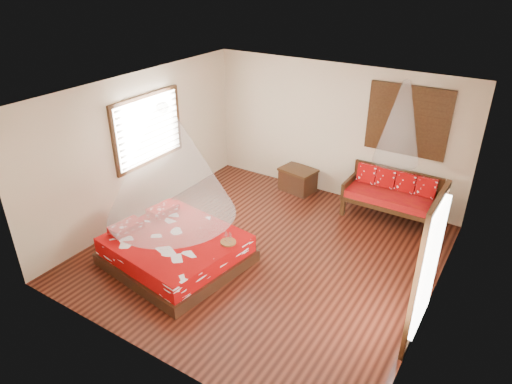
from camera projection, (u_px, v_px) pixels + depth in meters
room at (265, 181)px, 7.33m from camera, size 5.54×5.54×2.84m
bed at (175, 249)px, 7.63m from camera, size 2.32×2.15×0.64m
daybed at (392, 194)px, 8.84m from camera, size 1.75×0.78×0.94m
storage_chest at (298, 180)px, 9.99m from camera, size 0.83×0.66×0.52m
shutter_panel at (407, 121)px, 8.46m from camera, size 1.52×0.06×1.32m
window_left at (148, 129)px, 8.63m from camera, size 0.10×1.74×1.34m
glazed_door at (424, 272)px, 5.74m from camera, size 0.08×1.02×2.16m
wine_tray at (228, 240)px, 7.33m from camera, size 0.26×0.26×0.21m
mosquito_net_main at (168, 162)px, 6.88m from camera, size 2.03×2.03×1.80m
mosquito_net_daybed at (401, 122)px, 8.06m from camera, size 0.83×0.83×1.50m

